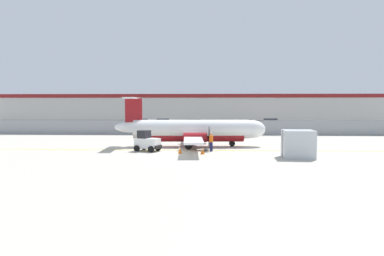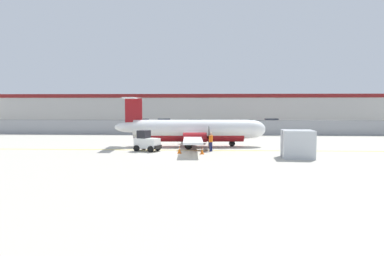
{
  "view_description": "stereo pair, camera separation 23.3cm",
  "coord_description": "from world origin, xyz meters",
  "px_view_note": "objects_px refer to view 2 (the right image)",
  "views": [
    {
      "loc": [
        2.8,
        -29.36,
        4.22
      ],
      "look_at": [
        1.37,
        5.85,
        1.8
      ],
      "focal_mm": 32.0,
      "sensor_mm": 36.0,
      "label": 1
    },
    {
      "loc": [
        3.03,
        -29.35,
        4.22
      ],
      "look_at": [
        1.37,
        5.85,
        1.8
      ],
      "focal_mm": 32.0,
      "sensor_mm": 36.0,
      "label": 2
    }
  ],
  "objects_px": {
    "parked_car_0": "(98,126)",
    "parked_car_6": "(272,123)",
    "cargo_container": "(298,144)",
    "parked_car_5": "(247,125)",
    "ground_crew_worker": "(211,141)",
    "traffic_cone_near_left": "(202,150)",
    "parked_car_3": "(194,124)",
    "baggage_tug": "(147,142)",
    "commuter_airplane": "(194,131)",
    "parked_car_2": "(163,123)",
    "parked_car_1": "(141,123)",
    "parked_car_4": "(216,126)",
    "traffic_cone_near_right": "(179,150)"
  },
  "relations": [
    {
      "from": "parked_car_0",
      "to": "parked_car_6",
      "type": "height_order",
      "value": "same"
    },
    {
      "from": "cargo_container",
      "to": "parked_car_5",
      "type": "bearing_deg",
      "value": 95.17
    },
    {
      "from": "ground_crew_worker",
      "to": "traffic_cone_near_left",
      "type": "distance_m",
      "value": 1.99
    },
    {
      "from": "parked_car_3",
      "to": "baggage_tug",
      "type": "bearing_deg",
      "value": 77.29
    },
    {
      "from": "commuter_airplane",
      "to": "ground_crew_worker",
      "type": "bearing_deg",
      "value": -68.28
    },
    {
      "from": "parked_car_2",
      "to": "parked_car_1",
      "type": "bearing_deg",
      "value": -6.27
    },
    {
      "from": "parked_car_0",
      "to": "cargo_container",
      "type": "bearing_deg",
      "value": -51.79
    },
    {
      "from": "parked_car_1",
      "to": "parked_car_4",
      "type": "bearing_deg",
      "value": 153.78
    },
    {
      "from": "traffic_cone_near_right",
      "to": "parked_car_6",
      "type": "xyz_separation_m",
      "value": [
        14.18,
        33.69,
        0.58
      ]
    },
    {
      "from": "traffic_cone_near_left",
      "to": "commuter_airplane",
      "type": "bearing_deg",
      "value": 99.48
    },
    {
      "from": "cargo_container",
      "to": "parked_car_1",
      "type": "xyz_separation_m",
      "value": [
        -19.14,
        33.79,
        -0.21
      ]
    },
    {
      "from": "parked_car_6",
      "to": "cargo_container",
      "type": "bearing_deg",
      "value": -101.07
    },
    {
      "from": "cargo_container",
      "to": "parked_car_0",
      "type": "bearing_deg",
      "value": 137.81
    },
    {
      "from": "commuter_airplane",
      "to": "parked_car_2",
      "type": "relative_size",
      "value": 3.66
    },
    {
      "from": "parked_car_3",
      "to": "parked_car_4",
      "type": "xyz_separation_m",
      "value": [
        3.66,
        -4.08,
        0.0
      ]
    },
    {
      "from": "baggage_tug",
      "to": "parked_car_4",
      "type": "height_order",
      "value": "baggage_tug"
    },
    {
      "from": "commuter_airplane",
      "to": "parked_car_3",
      "type": "distance_m",
      "value": 23.71
    },
    {
      "from": "parked_car_1",
      "to": "traffic_cone_near_right",
      "type": "bearing_deg",
      "value": 108.86
    },
    {
      "from": "traffic_cone_near_left",
      "to": "baggage_tug",
      "type": "bearing_deg",
      "value": 161.47
    },
    {
      "from": "parked_car_1",
      "to": "parked_car_4",
      "type": "height_order",
      "value": "same"
    },
    {
      "from": "parked_car_1",
      "to": "parked_car_5",
      "type": "distance_m",
      "value": 18.91
    },
    {
      "from": "traffic_cone_near_right",
      "to": "commuter_airplane",
      "type": "bearing_deg",
      "value": 77.51
    },
    {
      "from": "parked_car_1",
      "to": "parked_car_2",
      "type": "bearing_deg",
      "value": -176.51
    },
    {
      "from": "traffic_cone_near_left",
      "to": "parked_car_3",
      "type": "bearing_deg",
      "value": 93.63
    },
    {
      "from": "baggage_tug",
      "to": "parked_car_2",
      "type": "relative_size",
      "value": 0.59
    },
    {
      "from": "baggage_tug",
      "to": "parked_car_5",
      "type": "height_order",
      "value": "baggage_tug"
    },
    {
      "from": "parked_car_5",
      "to": "parked_car_6",
      "type": "height_order",
      "value": "same"
    },
    {
      "from": "parked_car_4",
      "to": "ground_crew_worker",
      "type": "bearing_deg",
      "value": 83.85
    },
    {
      "from": "baggage_tug",
      "to": "parked_car_5",
      "type": "relative_size",
      "value": 0.61
    },
    {
      "from": "cargo_container",
      "to": "parked_car_6",
      "type": "bearing_deg",
      "value": 86.67
    },
    {
      "from": "parked_car_5",
      "to": "parked_car_0",
      "type": "bearing_deg",
      "value": -167.14
    },
    {
      "from": "baggage_tug",
      "to": "traffic_cone_near_left",
      "type": "height_order",
      "value": "baggage_tug"
    },
    {
      "from": "traffic_cone_near_right",
      "to": "parked_car_5",
      "type": "relative_size",
      "value": 0.15
    },
    {
      "from": "traffic_cone_near_left",
      "to": "parked_car_4",
      "type": "xyz_separation_m",
      "value": [
        1.82,
        24.9,
        0.58
      ]
    },
    {
      "from": "traffic_cone_near_left",
      "to": "parked_car_4",
      "type": "height_order",
      "value": "parked_car_4"
    },
    {
      "from": "ground_crew_worker",
      "to": "parked_car_6",
      "type": "height_order",
      "value": "same"
    },
    {
      "from": "ground_crew_worker",
      "to": "parked_car_2",
      "type": "height_order",
      "value": "same"
    },
    {
      "from": "ground_crew_worker",
      "to": "traffic_cone_near_right",
      "type": "height_order",
      "value": "ground_crew_worker"
    },
    {
      "from": "parked_car_3",
      "to": "parked_car_2",
      "type": "bearing_deg",
      "value": -35.23
    },
    {
      "from": "parked_car_2",
      "to": "parked_car_4",
      "type": "xyz_separation_m",
      "value": [
        9.39,
        -7.29,
        0.0
      ]
    },
    {
      "from": "traffic_cone_near_left",
      "to": "parked_car_5",
      "type": "xyz_separation_m",
      "value": [
        6.99,
        28.36,
        0.58
      ]
    },
    {
      "from": "commuter_airplane",
      "to": "baggage_tug",
      "type": "bearing_deg",
      "value": -142.37
    },
    {
      "from": "commuter_airplane",
      "to": "parked_car_0",
      "type": "relative_size",
      "value": 3.7
    },
    {
      "from": "traffic_cone_near_right",
      "to": "cargo_container",
      "type": "bearing_deg",
      "value": -12.37
    },
    {
      "from": "traffic_cone_near_left",
      "to": "parked_car_5",
      "type": "relative_size",
      "value": 0.15
    },
    {
      "from": "parked_car_2",
      "to": "parked_car_3",
      "type": "xyz_separation_m",
      "value": [
        5.73,
        -3.21,
        0.0
      ]
    },
    {
      "from": "ground_crew_worker",
      "to": "parked_car_0",
      "type": "distance_m",
      "value": 28.05
    },
    {
      "from": "cargo_container",
      "to": "commuter_airplane",
      "type": "bearing_deg",
      "value": 144.47
    },
    {
      "from": "traffic_cone_near_left",
      "to": "parked_car_2",
      "type": "height_order",
      "value": "parked_car_2"
    },
    {
      "from": "traffic_cone_near_right",
      "to": "parked_car_1",
      "type": "distance_m",
      "value": 33.12
    }
  ]
}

